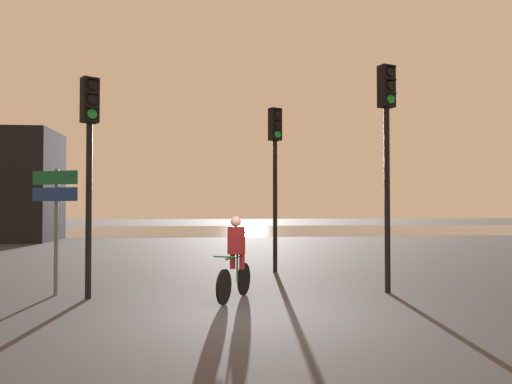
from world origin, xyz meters
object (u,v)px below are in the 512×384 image
at_px(traffic_light_near_right, 387,135).
at_px(cyclist, 236,257).
at_px(traffic_light_center, 275,158).
at_px(direction_sign_post, 55,208).
at_px(traffic_light_near_left, 89,145).

xyz_separation_m(traffic_light_near_right, cyclist, (-3.24, -0.41, -2.51)).
distance_m(traffic_light_center, traffic_light_near_right, 3.94).
bearing_deg(traffic_light_center, traffic_light_near_right, 94.66).
bearing_deg(traffic_light_center, direction_sign_post, 6.96).
bearing_deg(traffic_light_near_left, traffic_light_near_right, 147.51).
xyz_separation_m(traffic_light_near_left, traffic_light_near_right, (6.14, 0.08, 0.28)).
bearing_deg(cyclist, traffic_light_near_right, -147.59).
distance_m(traffic_light_near_right, direction_sign_post, 7.09).
height_order(traffic_light_center, direction_sign_post, traffic_light_center).
xyz_separation_m(traffic_light_near_left, direction_sign_post, (-0.77, 0.46, -1.26)).
relative_size(traffic_light_near_left, traffic_light_center, 0.97).
relative_size(traffic_light_near_left, cyclist, 2.71).
xyz_separation_m(traffic_light_center, direction_sign_post, (-4.99, -3.05, -1.36)).
bearing_deg(traffic_light_near_right, cyclist, -13.44).
xyz_separation_m(traffic_light_near_right, direction_sign_post, (-6.91, 0.38, -1.54)).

